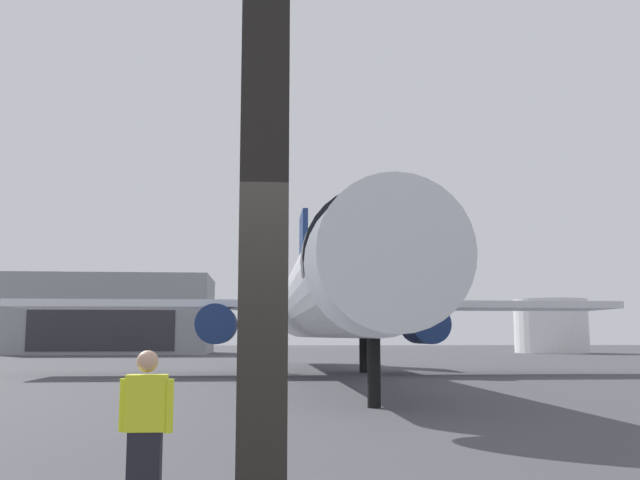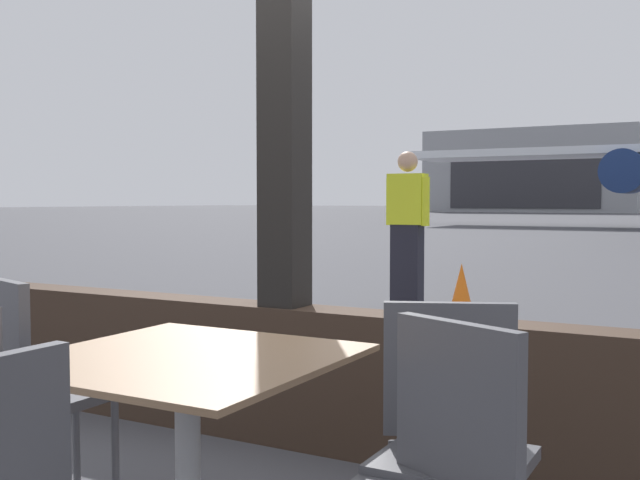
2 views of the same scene
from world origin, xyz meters
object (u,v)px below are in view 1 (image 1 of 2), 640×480
(distant_hangar, at_px, (114,315))
(fuel_storage_tank, at_px, (551,326))
(airplane, at_px, (324,297))
(ground_crew_worker, at_px, (145,436))

(distant_hangar, bearing_deg, fuel_storage_tank, -0.31)
(airplane, height_order, ground_crew_worker, airplane)
(ground_crew_worker, relative_size, fuel_storage_tank, 0.21)
(fuel_storage_tank, bearing_deg, distant_hangar, 179.69)
(airplane, relative_size, ground_crew_worker, 21.38)
(airplane, xyz_separation_m, ground_crew_worker, (-4.16, -26.76, -2.85))
(distant_hangar, distance_m, fuel_storage_tank, 49.49)
(airplane, distance_m, fuel_storage_tank, 55.27)
(airplane, distance_m, distant_hangar, 50.17)
(distant_hangar, relative_size, fuel_storage_tank, 2.54)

